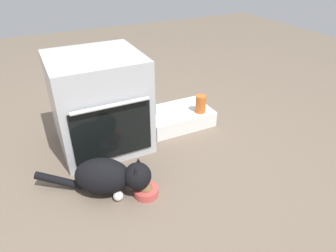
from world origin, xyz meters
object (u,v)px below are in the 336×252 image
at_px(food_bowl, 147,190).
at_px(soda_can, 152,107).
at_px(sauce_jar, 201,104).
at_px(cat, 109,176).
at_px(oven, 99,103).
at_px(pantry_cabinet, 178,117).

height_order(food_bowl, soda_can, soda_can).
bearing_deg(soda_can, sauce_jar, -22.32).
distance_m(cat, soda_can, 0.77).
bearing_deg(oven, soda_can, 6.39).
distance_m(oven, food_bowl, 0.71).
xyz_separation_m(oven, sauce_jar, (0.76, -0.10, -0.14)).
bearing_deg(sauce_jar, food_bowl, -141.90).
bearing_deg(pantry_cabinet, food_bowl, -130.21).
height_order(oven, pantry_cabinet, oven).
xyz_separation_m(cat, sauce_jar, (0.87, 0.43, 0.07)).
bearing_deg(food_bowl, cat, 148.91).
xyz_separation_m(oven, pantry_cabinet, (0.61, 0.00, -0.27)).
bearing_deg(oven, sauce_jar, -7.36).
bearing_deg(soda_can, oven, -173.61).
height_order(pantry_cabinet, sauce_jar, sauce_jar).
relative_size(pantry_cabinet, food_bowl, 3.63).
bearing_deg(cat, soda_can, 78.88).
bearing_deg(pantry_cabinet, soda_can, 168.61).
bearing_deg(sauce_jar, pantry_cabinet, 144.69).
xyz_separation_m(food_bowl, cat, (-0.18, 0.11, 0.09)).
xyz_separation_m(pantry_cabinet, sauce_jar, (0.14, -0.10, 0.13)).
relative_size(oven, soda_can, 5.50).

